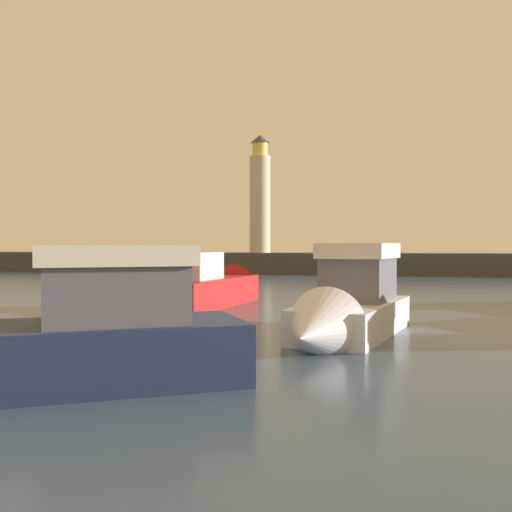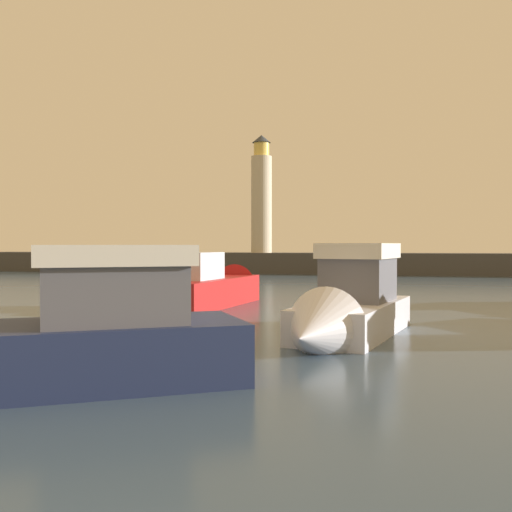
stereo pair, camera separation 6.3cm
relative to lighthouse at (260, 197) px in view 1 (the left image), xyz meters
name	(u,v)px [view 1 (the left image)]	position (x,y,z in m)	size (l,w,h in m)	color
ground_plane	(271,300)	(6.46, -27.46, -7.38)	(220.00, 220.00, 0.00)	#384C60
breakwater	(327,263)	(6.46, 0.00, -6.39)	(71.78, 4.15, 1.98)	#423F3D
lighthouse	(260,197)	(0.00, 0.00, 0.00)	(2.00, 2.00, 11.40)	beige
motorboat_1	(216,287)	(4.36, -29.85, -6.59)	(3.33, 9.27, 2.83)	#B21E1E
motorboat_2	(345,308)	(10.90, -38.85, -6.48)	(3.83, 8.02, 3.36)	silver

